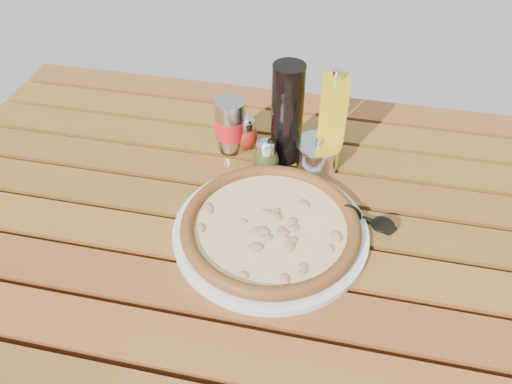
% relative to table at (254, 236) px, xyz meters
% --- Properties ---
extents(table, '(1.40, 0.90, 0.75)m').
position_rel_table_xyz_m(table, '(0.00, 0.00, 0.00)').
color(table, '#36190C').
rests_on(table, ground).
extents(plate, '(0.46, 0.46, 0.01)m').
position_rel_table_xyz_m(plate, '(0.04, -0.06, 0.08)').
color(plate, silver).
rests_on(plate, table).
extents(pizza, '(0.44, 0.44, 0.03)m').
position_rel_table_xyz_m(pizza, '(0.04, -0.06, 0.10)').
color(pizza, '#FCE9B4').
rests_on(pizza, plate).
extents(pepper_shaker, '(0.05, 0.05, 0.08)m').
position_rel_table_xyz_m(pepper_shaker, '(-0.06, 0.19, 0.11)').
color(pepper_shaker, '#B62914').
rests_on(pepper_shaker, table).
extents(oregano_shaker, '(0.06, 0.06, 0.08)m').
position_rel_table_xyz_m(oregano_shaker, '(-0.00, 0.12, 0.11)').
color(oregano_shaker, '#363E18').
rests_on(oregano_shaker, table).
extents(dark_bottle, '(0.07, 0.07, 0.22)m').
position_rel_table_xyz_m(dark_bottle, '(0.03, 0.18, 0.19)').
color(dark_bottle, black).
rests_on(dark_bottle, table).
extents(soda_can, '(0.08, 0.08, 0.12)m').
position_rel_table_xyz_m(soda_can, '(-0.09, 0.19, 0.13)').
color(soda_can, silver).
rests_on(soda_can, table).
extents(olive_oil_cruet, '(0.06, 0.06, 0.21)m').
position_rel_table_xyz_m(olive_oil_cruet, '(0.12, 0.20, 0.17)').
color(olive_oil_cruet, '#BD9514').
rests_on(olive_oil_cruet, table).
extents(parmesan_tin, '(0.12, 0.12, 0.07)m').
position_rel_table_xyz_m(parmesan_tin, '(0.10, 0.16, 0.11)').
color(parmesan_tin, silver).
rests_on(parmesan_tin, table).
extents(sunglasses, '(0.11, 0.05, 0.04)m').
position_rel_table_xyz_m(sunglasses, '(0.22, 0.00, 0.09)').
color(sunglasses, black).
rests_on(sunglasses, table).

